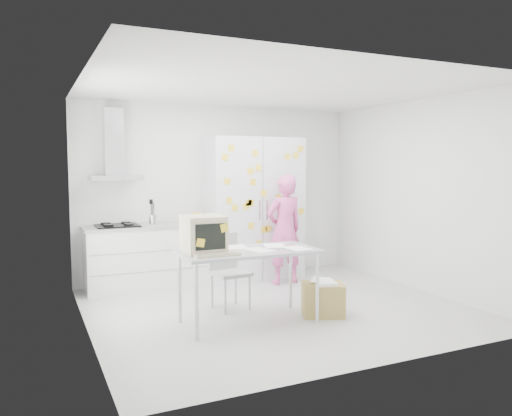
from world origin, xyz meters
name	(u,v)px	position (x,y,z in m)	size (l,w,h in m)	color
floor	(277,308)	(0.00, 0.00, -0.01)	(4.50, 4.00, 0.02)	silver
walls	(253,197)	(0.00, 0.72, 1.35)	(4.52, 4.01, 2.70)	white
ceiling	(278,88)	(0.00, 0.00, 2.70)	(4.50, 4.00, 0.02)	white
counter_run	(150,255)	(-1.20, 1.70, 0.47)	(1.84, 0.63, 1.28)	white
range_hood	(114,152)	(-1.65, 1.84, 1.96)	(0.70, 0.48, 1.01)	silver
tall_cabinet	(254,208)	(0.45, 1.67, 1.10)	(1.50, 0.68, 2.20)	silver
person	(284,230)	(0.69, 1.10, 0.82)	(0.60, 0.39, 1.63)	#E0579D
desk	(220,242)	(-0.88, -0.35, 0.93)	(1.55, 0.80, 1.23)	#AAB0B5
chair	(228,266)	(-0.56, 0.26, 0.52)	(0.47, 0.47, 0.93)	#A8A7A5
cardboard_box	(323,299)	(0.36, -0.50, 0.20)	(0.59, 0.55, 0.42)	#AA9349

